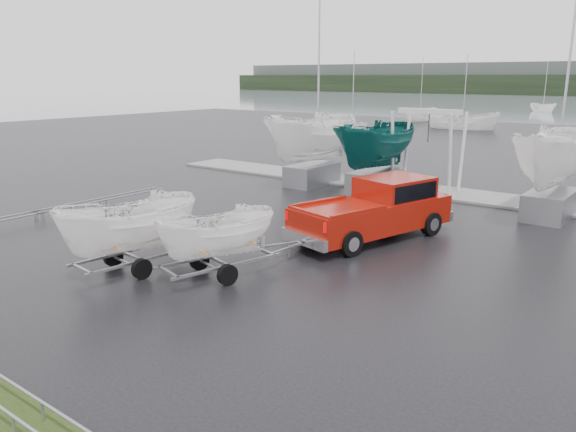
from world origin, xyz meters
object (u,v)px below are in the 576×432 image
(pickup_truck, at_px, (379,207))
(trailer_hitched, at_px, (217,196))
(trailer_parked, at_px, (127,180))
(boat_hoist, at_px, (428,139))

(pickup_truck, relative_size, trailer_hitched, 1.53)
(trailer_hitched, relative_size, trailer_parked, 0.85)
(trailer_parked, bearing_deg, boat_hoist, 89.63)
(trailer_hitched, height_order, trailer_parked, trailer_parked)
(pickup_truck, bearing_deg, trailer_hitched, -90.00)
(pickup_truck, xyz_separation_m, trailer_hitched, (-1.73, -6.48, 1.28))
(pickup_truck, height_order, trailer_hitched, trailer_hitched)
(trailer_hitched, xyz_separation_m, trailer_parked, (-2.36, -1.24, 0.39))
(pickup_truck, height_order, boat_hoist, boat_hoist)
(trailer_hitched, xyz_separation_m, boat_hoist, (-0.37, 15.29, 0.28))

